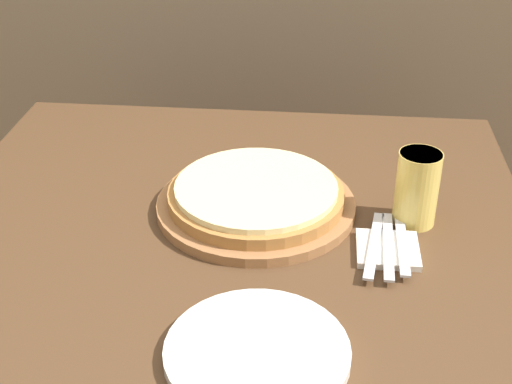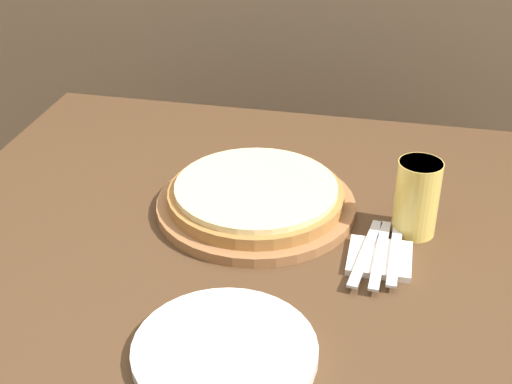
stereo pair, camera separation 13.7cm
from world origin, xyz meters
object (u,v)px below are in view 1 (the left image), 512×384
dinner_plate (257,352)px  fork (374,245)px  beer_glass (417,185)px  spoon (402,246)px  dinner_knife (388,245)px  pizza_on_board (256,198)px

dinner_plate → fork: size_ratio=1.31×
beer_glass → fork: bearing=-126.4°
spoon → dinner_knife: bearing=180.0°
dinner_plate → dinner_knife: bearing=54.1°
pizza_on_board → spoon: bearing=-23.9°
dinner_knife → spoon: (0.03, 0.00, 0.00)m
dinner_plate → fork: dinner_plate is taller
dinner_plate → spoon: dinner_plate is taller
dinner_knife → spoon: bearing=0.0°
pizza_on_board → dinner_knife: 0.27m
beer_glass → dinner_knife: size_ratio=0.69×
beer_glass → spoon: bearing=-105.1°
pizza_on_board → fork: 0.25m
dinner_plate → beer_glass: bearing=56.4°
pizza_on_board → spoon: 0.30m
pizza_on_board → fork: (0.22, -0.12, -0.01)m
pizza_on_board → spoon: size_ratio=2.18×
dinner_plate → pizza_on_board: bearing=95.7°
dinner_knife → pizza_on_board: bearing=154.0°
pizza_on_board → dinner_plate: 0.41m
dinner_knife → spoon: same height
pizza_on_board → beer_glass: beer_glass is taller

